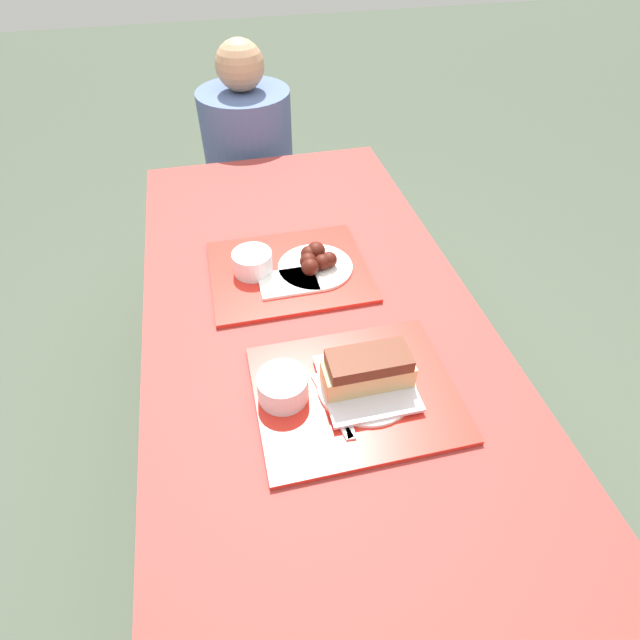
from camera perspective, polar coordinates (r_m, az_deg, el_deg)
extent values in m
plane|color=#424C3D|center=(1.77, -0.29, -17.41)|extent=(12.00, 12.00, 0.00)
cube|color=maroon|center=(1.19, -0.41, -1.03)|extent=(0.80, 1.73, 0.04)
cylinder|color=maroon|center=(2.02, -14.98, 5.62)|extent=(0.07, 0.07, 0.69)
cylinder|color=maroon|center=(2.08, 4.05, 8.45)|extent=(0.07, 0.07, 0.69)
cube|color=maroon|center=(2.23, -6.73, 12.93)|extent=(0.76, 0.28, 0.04)
cylinder|color=maroon|center=(2.35, -14.12, 7.28)|extent=(0.06, 0.06, 0.39)
cylinder|color=maroon|center=(2.40, 1.40, 9.58)|extent=(0.06, 0.06, 0.39)
cube|color=red|center=(1.04, 4.04, -8.32)|extent=(0.41, 0.34, 0.01)
cube|color=red|center=(1.32, -3.56, 5.59)|extent=(0.41, 0.34, 0.01)
cylinder|color=silver|center=(1.00, -4.28, -7.65)|extent=(0.10, 0.10, 0.06)
cylinder|color=beige|center=(0.98, -4.35, -6.83)|extent=(0.09, 0.09, 0.01)
cylinder|color=white|center=(1.04, 5.32, -7.44)|extent=(0.20, 0.20, 0.01)
cube|color=silver|center=(1.03, 5.34, -7.16)|extent=(0.18, 0.18, 0.01)
cube|color=#DBB275|center=(1.01, 5.45, -6.11)|extent=(0.18, 0.07, 0.05)
cube|color=#562819|center=(0.98, 5.61, -4.63)|extent=(0.16, 0.07, 0.03)
cube|color=white|center=(1.01, 1.32, -9.69)|extent=(0.05, 0.17, 0.00)
cube|color=white|center=(1.01, 2.55, -9.46)|extent=(0.03, 0.17, 0.00)
cube|color=#3F3F47|center=(1.08, 2.92, -4.92)|extent=(0.04, 0.03, 0.01)
cylinder|color=silver|center=(1.30, -7.71, 6.54)|extent=(0.10, 0.10, 0.06)
cylinder|color=beige|center=(1.29, -7.80, 7.35)|extent=(0.09, 0.09, 0.01)
cylinder|color=white|center=(1.31, -0.54, 6.08)|extent=(0.20, 0.20, 0.01)
sphere|color=#42140C|center=(1.30, 1.05, 6.91)|extent=(0.04, 0.04, 0.04)
sphere|color=#42140C|center=(1.32, -0.47, 7.88)|extent=(0.05, 0.05, 0.05)
sphere|color=#42140C|center=(1.32, -1.29, 7.54)|extent=(0.04, 0.04, 0.04)
sphere|color=#42140C|center=(1.29, -1.36, 6.73)|extent=(0.04, 0.04, 0.04)
sphere|color=#42140C|center=(1.27, -1.14, 6.05)|extent=(0.04, 0.04, 0.04)
sphere|color=#42140C|center=(1.29, 0.26, 6.64)|extent=(0.04, 0.04, 0.04)
cube|color=white|center=(1.27, -3.64, 4.30)|extent=(0.15, 0.10, 0.01)
cylinder|color=#4C6093|center=(2.11, -8.15, 18.59)|extent=(0.35, 0.35, 0.46)
sphere|color=tan|center=(2.00, -9.16, 26.82)|extent=(0.17, 0.17, 0.17)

